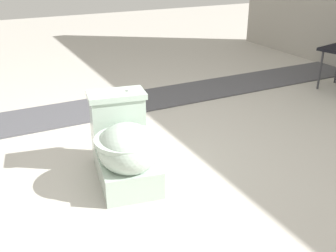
% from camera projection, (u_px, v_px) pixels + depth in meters
% --- Properties ---
extents(ground_plane, '(14.00, 14.00, 0.00)m').
position_uv_depth(ground_plane, '(152.00, 169.00, 2.61)').
color(ground_plane, '#B7B2A8').
extents(gravel_strip, '(0.56, 8.00, 0.01)m').
position_uv_depth(gravel_strip, '(146.00, 100.00, 3.80)').
color(gravel_strip, '#4C4C51').
rests_on(gravel_strip, ground).
extents(toilet, '(0.68, 0.48, 0.52)m').
position_uv_depth(toilet, '(125.00, 147.00, 2.42)').
color(toilet, '#B2C6B7').
rests_on(toilet, ground).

